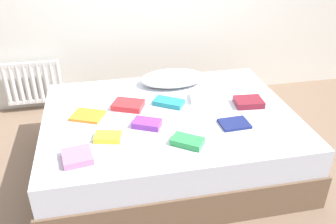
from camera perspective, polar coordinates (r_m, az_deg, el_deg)
ground_plane at (r=3.09m, az=0.19°, el=-8.22°), size 8.00×8.00×0.00m
bed at (r=2.94m, az=0.20°, el=-4.42°), size 2.00×1.50×0.50m
radiator at (r=3.98m, az=-20.85°, el=4.38°), size 0.58×0.04×0.46m
pillow at (r=3.27m, az=0.74°, el=5.46°), size 0.59×0.36×0.12m
textbook_navy at (r=2.70m, az=10.61°, el=-1.85°), size 0.22×0.18×0.02m
textbook_yellow at (r=2.51m, az=-9.62°, el=-3.99°), size 0.21×0.16×0.04m
textbook_red at (r=2.89m, az=-6.41°, el=1.12°), size 0.29×0.25×0.05m
textbook_white at (r=3.01m, az=5.95°, el=2.27°), size 0.27×0.23×0.04m
textbook_green at (r=2.43m, az=3.15°, el=-4.74°), size 0.25×0.23×0.04m
textbook_orange at (r=2.82m, az=-12.77°, el=-0.57°), size 0.29×0.27×0.02m
textbook_teal at (r=2.92m, az=0.11°, el=1.55°), size 0.27×0.24×0.04m
textbook_purple at (r=2.63m, az=-3.39°, el=-1.88°), size 0.24×0.21×0.05m
textbook_pink at (r=2.36m, az=-14.38°, el=-6.98°), size 0.21×0.21×0.05m
textbook_maroon at (r=2.99m, az=12.80°, el=1.60°), size 0.24×0.19×0.05m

